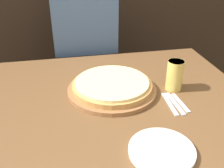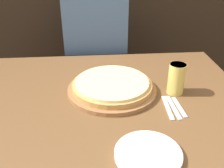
# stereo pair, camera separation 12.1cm
# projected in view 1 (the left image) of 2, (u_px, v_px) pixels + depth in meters

# --- Properties ---
(dining_table) EXTENTS (1.35, 1.02, 0.71)m
(dining_table) POSITION_uv_depth(u_px,v_px,m) (105.00, 158.00, 1.34)
(dining_table) COLOR brown
(dining_table) RESTS_ON ground_plane
(pizza_on_board) EXTENTS (0.42, 0.42, 0.06)m
(pizza_on_board) POSITION_uv_depth(u_px,v_px,m) (112.00, 87.00, 1.22)
(pizza_on_board) COLOR #99663D
(pizza_on_board) RESTS_ON dining_table
(beer_glass) EXTENTS (0.08, 0.08, 0.14)m
(beer_glass) POSITION_uv_depth(u_px,v_px,m) (175.00, 74.00, 1.22)
(beer_glass) COLOR #E5C65B
(beer_glass) RESTS_ON dining_table
(dinner_plate) EXTENTS (0.22, 0.22, 0.02)m
(dinner_plate) POSITION_uv_depth(u_px,v_px,m) (162.00, 151.00, 0.88)
(dinner_plate) COLOR white
(dinner_plate) RESTS_ON dining_table
(fork) EXTENTS (0.03, 0.18, 0.00)m
(fork) POSITION_uv_depth(u_px,v_px,m) (170.00, 104.00, 1.14)
(fork) COLOR silver
(fork) RESTS_ON dining_table
(dinner_knife) EXTENTS (0.02, 0.18, 0.00)m
(dinner_knife) POSITION_uv_depth(u_px,v_px,m) (175.00, 103.00, 1.14)
(dinner_knife) COLOR silver
(dinner_knife) RESTS_ON dining_table
(spoon) EXTENTS (0.03, 0.15, 0.00)m
(spoon) POSITION_uv_depth(u_px,v_px,m) (181.00, 103.00, 1.15)
(spoon) COLOR silver
(spoon) RESTS_ON dining_table
(diner_person) EXTENTS (0.40, 0.20, 1.31)m
(diner_person) POSITION_uv_depth(u_px,v_px,m) (86.00, 56.00, 1.77)
(diner_person) COLOR #33333D
(diner_person) RESTS_ON ground_plane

